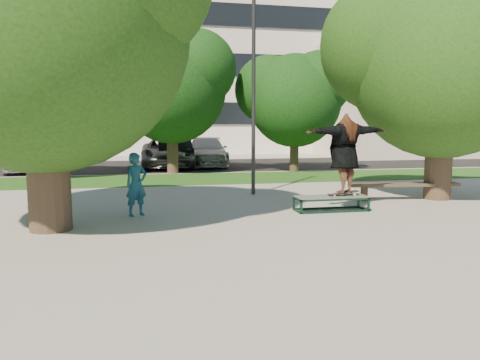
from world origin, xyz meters
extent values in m
plane|color=gray|center=(0.00, 0.00, 0.00)|extent=(120.00, 120.00, 0.00)
cube|color=#1A4112|center=(1.00, 9.50, 0.01)|extent=(30.00, 4.00, 0.02)
cube|color=black|center=(0.00, 16.00, 0.01)|extent=(40.00, 8.00, 0.01)
cylinder|color=#38281E|center=(-4.20, 1.00, 1.60)|extent=(0.84, 0.84, 3.20)
sphere|color=#183D10|center=(-4.20, 1.00, 4.07)|extent=(5.80, 5.80, 5.80)
cylinder|color=#38281E|center=(6.00, 3.00, 1.50)|extent=(0.76, 0.76, 3.00)
sphere|color=#183D10|center=(6.00, 3.00, 3.78)|extent=(5.20, 5.20, 5.20)
sphere|color=#183D10|center=(4.70, 3.78, 4.43)|extent=(3.90, 3.90, 3.90)
cylinder|color=#38281E|center=(-6.50, 11.00, 1.40)|extent=(0.44, 0.44, 2.80)
sphere|color=black|center=(-6.50, 11.00, 3.46)|extent=(4.40, 4.40, 4.40)
sphere|color=black|center=(-7.60, 11.66, 4.01)|extent=(3.30, 3.30, 3.30)
sphere|color=black|center=(-5.51, 10.56, 4.23)|extent=(3.08, 3.08, 3.08)
cylinder|color=#38281E|center=(-1.00, 12.00, 1.50)|extent=(0.50, 0.50, 3.00)
sphere|color=black|center=(-1.00, 12.00, 3.72)|extent=(4.80, 4.80, 4.80)
sphere|color=black|center=(-2.20, 12.72, 4.32)|extent=(3.60, 3.60, 3.60)
sphere|color=black|center=(0.08, 11.52, 4.56)|extent=(3.36, 3.36, 3.36)
cylinder|color=#38281E|center=(4.50, 11.50, 1.30)|extent=(0.40, 0.40, 2.60)
sphere|color=black|center=(4.50, 11.50, 3.23)|extent=(4.20, 4.20, 4.20)
sphere|color=black|center=(3.45, 12.13, 3.75)|extent=(3.15, 3.15, 3.15)
sphere|color=black|center=(5.45, 11.08, 3.96)|extent=(2.94, 2.94, 2.94)
cylinder|color=#2D2D30|center=(1.00, 5.00, 3.00)|extent=(0.12, 0.12, 6.00)
cube|color=silver|center=(-2.00, 32.00, 8.00)|extent=(30.00, 14.00, 16.00)
cube|color=black|center=(-2.00, 24.94, 3.00)|extent=(27.60, 0.12, 1.60)
cube|color=black|center=(-2.00, 24.94, 6.50)|extent=(27.60, 0.12, 1.60)
cube|color=black|center=(-2.00, 24.94, 10.00)|extent=(27.60, 0.12, 1.60)
cube|color=beige|center=(18.00, 22.00, 4.00)|extent=(15.00, 10.00, 8.00)
cube|color=#475147|center=(2.23, 1.83, 0.36)|extent=(1.80, 0.60, 0.03)
cylinder|color=white|center=(2.28, 1.75, 0.40)|extent=(0.06, 0.03, 0.06)
cylinder|color=white|center=(2.28, 1.91, 0.40)|extent=(0.06, 0.03, 0.06)
cylinder|color=white|center=(2.82, 1.75, 0.40)|extent=(0.06, 0.03, 0.06)
cylinder|color=white|center=(2.82, 1.91, 0.40)|extent=(0.06, 0.03, 0.06)
cube|color=black|center=(2.55, 1.83, 0.44)|extent=(0.78, 0.20, 0.10)
imported|color=brown|center=(2.55, 1.83, 1.43)|extent=(2.50, 1.24, 1.96)
imported|color=#1B5366|center=(-2.50, 2.18, 0.75)|extent=(0.65, 0.58, 1.49)
cube|color=#463B2A|center=(3.80, 3.17, 0.21)|extent=(0.18, 0.18, 0.42)
cube|color=#463B2A|center=(6.10, 2.90, 0.21)|extent=(0.18, 0.18, 0.42)
cube|color=#463B2A|center=(4.95, 3.03, 0.44)|extent=(3.19, 0.79, 0.08)
imported|color=silver|center=(-7.57, 13.87, 0.68)|extent=(2.19, 4.18, 1.36)
imported|color=black|center=(-0.70, 14.99, 0.78)|extent=(1.74, 4.75, 1.56)
imported|color=slate|center=(-1.09, 14.93, 0.76)|extent=(2.60, 5.50, 1.52)
imported|color=#A4A4A8|center=(0.98, 15.36, 0.75)|extent=(2.57, 5.32, 1.49)
camera|label=1|loc=(-2.37, -8.93, 2.11)|focal=35.00mm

